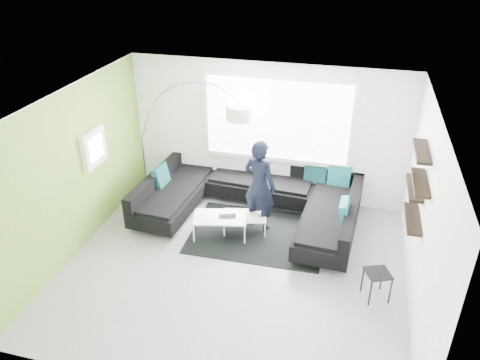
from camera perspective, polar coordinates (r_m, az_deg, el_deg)
name	(u,v)px	position (r m, az deg, el deg)	size (l,w,h in m)	color
ground	(234,266)	(7.92, -0.72, -10.47)	(5.50, 5.50, 0.00)	gray
room_shell	(239,164)	(7.10, -0.07, 1.96)	(5.54, 5.04, 2.82)	white
sectional_sofa	(250,201)	(8.91, 1.18, -2.60)	(4.15, 2.73, 0.86)	black
rug	(257,234)	(8.65, 2.10, -6.61)	(2.41, 1.75, 0.01)	black
coffee_table	(233,224)	(8.59, -0.91, -5.35)	(1.22, 0.71, 0.40)	silver
arc_lamp	(142,138)	(9.63, -11.92, 5.01)	(2.29, 0.56, 2.49)	white
side_table	(376,285)	(7.49, 16.25, -12.19)	(0.35, 0.35, 0.48)	black
person	(260,185)	(8.43, 2.40, -0.65)	(0.75, 0.62, 1.76)	black
laptop	(227,217)	(8.37, -1.54, -4.59)	(0.35, 0.28, 0.02)	black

